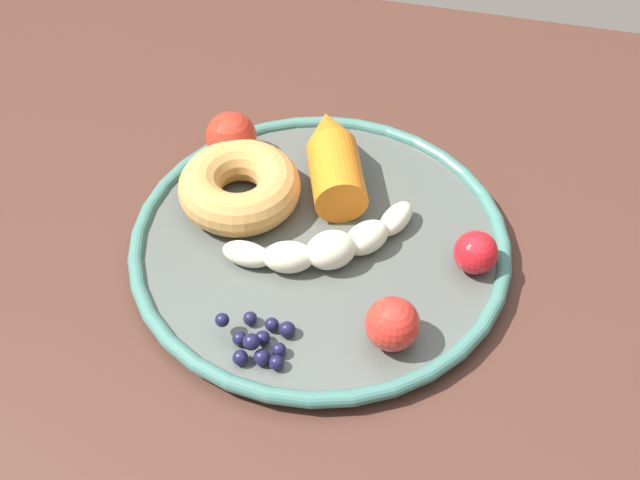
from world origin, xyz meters
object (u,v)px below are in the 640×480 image
dining_table (358,338)px  blueberry_pile (259,341)px  plate (320,242)px  donut (240,187)px  carrot_orange (333,156)px  tomato_far (476,252)px  tomato_mid (393,324)px  tomato_near (231,137)px  banana (328,245)px

dining_table → blueberry_pile: 0.16m
plate → donut: donut is taller
carrot_orange → tomato_far: (0.13, -0.07, -0.00)m
dining_table → carrot_orange: 0.16m
donut → plate: bearing=-19.1°
plate → carrot_orange: bearing=95.4°
donut → tomato_mid: tomato_mid is taller
carrot_orange → donut: carrot_orange is taller
tomato_near → tomato_far: 0.23m
blueberry_pile → tomato_mid: bearing=17.2°
donut → dining_table: bearing=-17.2°
tomato_far → donut: bearing=172.8°
tomato_far → plate: bearing=-179.5°
donut → tomato_near: 0.06m
dining_table → carrot_orange: carrot_orange is taller
tomato_near → donut: bearing=-65.6°
plate → tomato_near: (-0.10, 0.08, 0.02)m
plate → tomato_near: bearing=141.3°
banana → tomato_near: size_ratio=3.21×
banana → plate: bearing=123.6°
carrot_orange → tomato_mid: bearing=-63.3°
dining_table → banana: (-0.03, -0.01, 0.12)m
carrot_orange → tomato_far: 0.15m
blueberry_pile → tomato_far: tomato_far is taller
blueberry_pile → tomato_near: tomato_near is taller
dining_table → tomato_far: tomato_far is taller
blueberry_pile → tomato_near: (-0.08, 0.19, 0.01)m
dining_table → tomato_mid: (0.03, -0.07, 0.13)m
dining_table → banana: size_ratio=6.93×
dining_table → banana: bearing=-167.6°
plate → tomato_mid: 0.11m
blueberry_pile → tomato_far: (0.14, 0.11, 0.01)m
plate → tomato_near: 0.13m
plate → tomato_mid: tomato_mid is taller
carrot_orange → donut: bearing=-143.1°
plate → blueberry_pile: blueberry_pile is taller
banana → tomato_mid: (0.06, -0.07, 0.01)m
donut → blueberry_pile: size_ratio=1.79×
tomato_mid → banana: bearing=133.0°
banana → tomato_mid: size_ratio=3.63×
dining_table → blueberry_pile: blueberry_pile is taller
blueberry_pile → plate: bearing=81.1°
dining_table → tomato_near: (-0.13, 0.09, 0.13)m
donut → blueberry_pile: bearing=-67.1°
tomato_far → tomato_near: bearing=160.5°
tomato_near → carrot_orange: bearing=-1.8°
carrot_orange → tomato_mid: size_ratio=3.13×
plate → donut: bearing=160.9°
plate → tomato_mid: bearing=-48.5°
banana → tomato_far: bearing=8.1°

